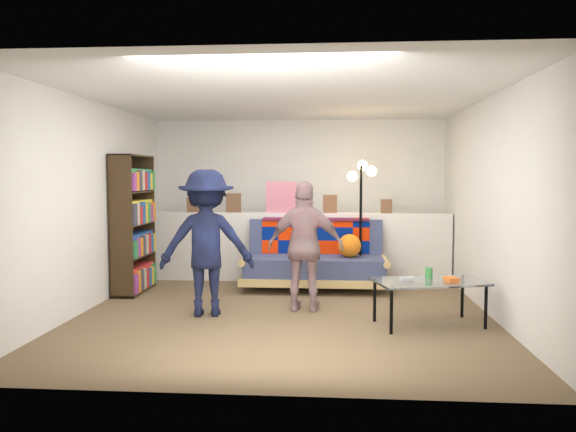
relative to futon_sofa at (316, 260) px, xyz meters
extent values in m
plane|color=brown|center=(-0.32, -1.27, -0.39)|extent=(5.00, 5.00, 0.00)
cube|color=silver|center=(-0.32, 1.23, 0.81)|extent=(4.50, 0.10, 2.40)
cube|color=silver|center=(-2.57, -1.27, 0.81)|extent=(0.10, 5.00, 2.40)
cube|color=silver|center=(1.93, -1.27, 0.81)|extent=(0.10, 5.00, 2.40)
cube|color=white|center=(-0.32, -1.27, 2.01)|extent=(4.50, 5.00, 0.10)
cube|color=silver|center=(-0.32, 0.53, 0.11)|extent=(4.45, 0.15, 1.00)
cube|color=brown|center=(-1.82, 0.51, 0.72)|extent=(0.18, 0.02, 0.22)
cube|color=brown|center=(-1.22, 0.51, 0.75)|extent=(0.22, 0.02, 0.28)
cube|color=beige|center=(-0.52, 0.51, 0.84)|extent=(0.45, 0.02, 0.45)
cube|color=brown|center=(0.18, 0.51, 0.74)|extent=(0.20, 0.02, 0.26)
cube|color=brown|center=(0.98, 0.51, 0.71)|extent=(0.16, 0.02, 0.20)
cube|color=tan|center=(-0.02, -0.07, -0.24)|extent=(1.95, 0.88, 0.10)
cube|color=#363F62|center=(-0.02, -0.12, -0.06)|extent=(1.85, 0.72, 0.25)
cube|color=#363F62|center=(-0.02, 0.27, 0.25)|extent=(1.85, 0.25, 0.58)
cylinder|color=tan|center=(-0.94, -0.06, 0.02)|extent=(0.09, 0.87, 0.09)
cylinder|color=tan|center=(0.91, -0.07, 0.02)|extent=(0.09, 0.87, 0.09)
cube|color=navy|center=(-0.02, 0.19, 0.25)|extent=(1.49, 0.11, 0.53)
cube|color=navy|center=(-0.02, 0.32, 0.53)|extent=(1.49, 0.26, 0.03)
sphere|color=orange|center=(0.44, -0.12, 0.22)|extent=(0.31, 0.31, 0.31)
cube|color=black|center=(-2.54, -0.39, 0.51)|extent=(0.02, 0.90, 1.80)
cube|color=black|center=(-2.40, -0.83, 0.51)|extent=(0.30, 0.02, 1.80)
cube|color=black|center=(-2.40, 0.05, 0.51)|extent=(0.30, 0.02, 1.80)
cube|color=black|center=(-2.40, -0.39, 1.40)|extent=(0.30, 0.90, 0.02)
cube|color=black|center=(-2.40, -0.39, -0.37)|extent=(0.30, 0.90, 0.04)
cube|color=black|center=(-2.40, -0.39, 0.09)|extent=(0.30, 0.86, 0.02)
cube|color=black|center=(-2.40, -0.39, 0.51)|extent=(0.30, 0.86, 0.02)
cube|color=black|center=(-2.40, -0.39, 0.93)|extent=(0.30, 0.86, 0.02)
cube|color=red|center=(-2.38, -0.39, -0.19)|extent=(0.22, 0.84, 0.30)
cube|color=#244A9E|center=(-2.38, -0.39, 0.25)|extent=(0.22, 0.84, 0.28)
cube|color=yellow|center=(-2.38, -0.39, 0.67)|extent=(0.22, 0.84, 0.30)
cube|color=#328A4D|center=(-2.38, -0.39, 1.09)|extent=(0.22, 0.84, 0.28)
cylinder|color=black|center=(0.78, -2.16, -0.17)|extent=(0.04, 0.04, 0.44)
cylinder|color=black|center=(1.74, -1.91, -0.17)|extent=(0.04, 0.04, 0.44)
cylinder|color=black|center=(0.66, -1.69, -0.17)|extent=(0.04, 0.04, 0.44)
cylinder|color=black|center=(1.62, -1.44, -0.17)|extent=(0.04, 0.04, 0.44)
cube|color=silver|center=(1.20, -1.80, 0.06)|extent=(1.22, 0.87, 0.02)
cube|color=silver|center=(0.97, -1.80, 0.09)|extent=(0.14, 0.09, 0.03)
cube|color=orange|center=(1.41, -1.83, 0.09)|extent=(0.15, 0.18, 0.04)
cylinder|color=green|center=(1.22, -1.66, 0.13)|extent=(0.09, 0.09, 0.11)
cylinder|color=black|center=(0.60, 0.08, -0.37)|extent=(0.25, 0.25, 0.03)
cylinder|color=black|center=(0.60, 0.08, 0.45)|extent=(0.04, 0.04, 1.67)
sphere|color=#FFC672|center=(0.48, 0.13, 1.14)|extent=(0.14, 0.14, 0.14)
sphere|color=#FFC672|center=(0.74, 0.04, 1.21)|extent=(0.14, 0.14, 0.14)
sphere|color=#FFC672|center=(0.62, 0.20, 1.28)|extent=(0.14, 0.14, 0.14)
imported|color=black|center=(-1.16, -1.54, 0.41)|extent=(1.11, 0.74, 1.60)
imported|color=#C58088|center=(-0.09, -1.26, 0.34)|extent=(0.89, 0.43, 1.47)
camera|label=1|loc=(0.19, -7.55, 1.13)|focal=35.00mm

